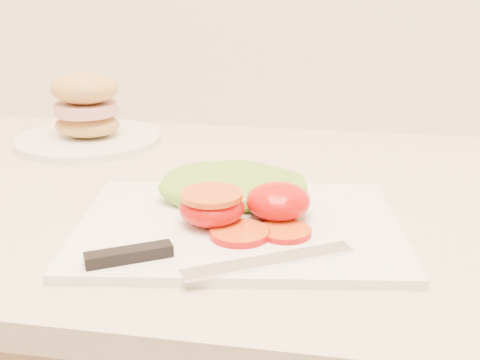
# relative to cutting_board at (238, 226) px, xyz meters

# --- Properties ---
(cutting_board) EXTENTS (0.38, 0.30, 0.01)m
(cutting_board) POSITION_rel_cutting_board_xyz_m (0.00, 0.00, 0.00)
(cutting_board) COLOR white
(cutting_board) RESTS_ON counter
(tomato_half_dome) EXTENTS (0.07, 0.07, 0.04)m
(tomato_half_dome) POSITION_rel_cutting_board_xyz_m (0.04, 0.02, 0.02)
(tomato_half_dome) COLOR red
(tomato_half_dome) RESTS_ON cutting_board
(tomato_half_cut) EXTENTS (0.07, 0.07, 0.04)m
(tomato_half_cut) POSITION_rel_cutting_board_xyz_m (-0.03, -0.01, 0.02)
(tomato_half_cut) COLOR red
(tomato_half_cut) RESTS_ON cutting_board
(tomato_slice_0) EXTENTS (0.06, 0.06, 0.01)m
(tomato_slice_0) POSITION_rel_cutting_board_xyz_m (0.01, -0.04, 0.01)
(tomato_slice_0) COLOR #D25619
(tomato_slice_0) RESTS_ON cutting_board
(tomato_slice_1) EXTENTS (0.05, 0.05, 0.01)m
(tomato_slice_1) POSITION_rel_cutting_board_xyz_m (0.05, -0.02, 0.01)
(tomato_slice_1) COLOR #D25619
(tomato_slice_1) RESTS_ON cutting_board
(lettuce_leaf_0) EXTENTS (0.19, 0.16, 0.03)m
(lettuce_leaf_0) POSITION_rel_cutting_board_xyz_m (-0.02, 0.07, 0.02)
(lettuce_leaf_0) COLOR #7DBD32
(lettuce_leaf_0) RESTS_ON cutting_board
(lettuce_leaf_1) EXTENTS (0.15, 0.14, 0.03)m
(lettuce_leaf_1) POSITION_rel_cutting_board_xyz_m (0.02, 0.08, 0.02)
(lettuce_leaf_1) COLOR #7DBD32
(lettuce_leaf_1) RESTS_ON cutting_board
(knife) EXTENTS (0.25, 0.11, 0.01)m
(knife) POSITION_rel_cutting_board_xyz_m (-0.03, -0.10, 0.01)
(knife) COLOR silver
(knife) RESTS_ON cutting_board
(sandwich_plate) EXTENTS (0.23, 0.23, 0.11)m
(sandwich_plate) POSITION_rel_cutting_board_xyz_m (-0.30, 0.29, 0.04)
(sandwich_plate) COLOR white
(sandwich_plate) RESTS_ON counter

